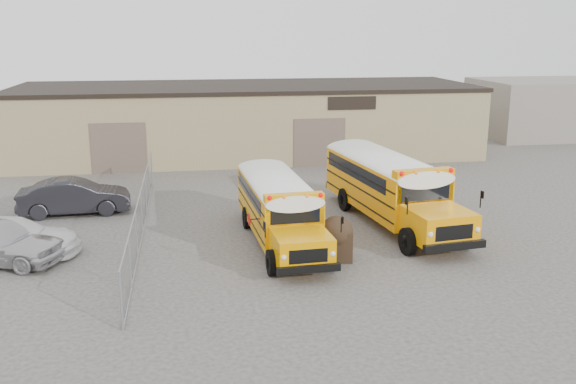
{
  "coord_description": "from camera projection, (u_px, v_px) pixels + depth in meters",
  "views": [
    {
      "loc": [
        -3.97,
        -23.13,
        8.3
      ],
      "look_at": [
        0.12,
        2.81,
        1.6
      ],
      "focal_mm": 40.0,
      "sensor_mm": 36.0,
      "label": 1
    }
  ],
  "objects": [
    {
      "name": "school_bus_right",
      "position": [
        338.0,
        156.0,
        33.92
      ],
      "size": [
        3.88,
        10.54,
        3.01
      ],
      "color": "orange",
      "rests_on": "ground"
    },
    {
      "name": "chainlink_fence",
      "position": [
        141.0,
        213.0,
        26.53
      ],
      "size": [
        0.07,
        18.07,
        1.81
      ],
      "color": "gray",
      "rests_on": "ground"
    },
    {
      "name": "distant_building_right",
      "position": [
        543.0,
        108.0,
        50.84
      ],
      "size": [
        10.0,
        8.0,
        4.4
      ],
      "primitive_type": "cube",
      "color": "gray",
      "rests_on": "ground"
    },
    {
      "name": "car_dark",
      "position": [
        75.0,
        197.0,
        29.43
      ],
      "size": [
        5.08,
        2.1,
        1.63
      ],
      "primitive_type": "imported",
      "rotation": [
        0.0,
        0.0,
        1.65
      ],
      "color": "black",
      "rests_on": "ground"
    },
    {
      "name": "tarp_bundle",
      "position": [
        337.0,
        237.0,
        23.57
      ],
      "size": [
        1.25,
        1.23,
        1.67
      ],
      "color": "black",
      "rests_on": "ground"
    },
    {
      "name": "school_bus_left",
      "position": [
        256.0,
        174.0,
        30.75
      ],
      "size": [
        2.84,
        9.08,
        2.62
      ],
      "color": "#F19900",
      "rests_on": "ground"
    },
    {
      "name": "car_white",
      "position": [
        12.0,
        238.0,
        23.96
      ],
      "size": [
        5.15,
        2.48,
        1.45
      ],
      "primitive_type": "imported",
      "rotation": [
        0.0,
        0.0,
        1.48
      ],
      "color": "silver",
      "rests_on": "ground"
    },
    {
      "name": "warehouse",
      "position": [
        247.0,
        119.0,
        43.34
      ],
      "size": [
        30.2,
        10.2,
        4.67
      ],
      "color": "#9B895F",
      "rests_on": "ground"
    },
    {
      "name": "ground",
      "position": [
        296.0,
        250.0,
        24.79
      ],
      "size": [
        120.0,
        120.0,
        0.0
      ],
      "primitive_type": "plane",
      "color": "#423F3D",
      "rests_on": "ground"
    }
  ]
}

